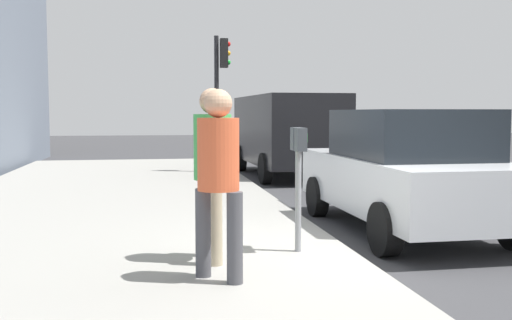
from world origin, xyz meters
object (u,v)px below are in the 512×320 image
Objects in this scene: pedestrian_bystander at (218,168)px; pedestrian_at_meter at (213,159)px; parking_meter at (298,163)px; parked_sedan_near at (405,170)px; traffic_signal at (220,81)px; parked_van_far at (286,130)px.

pedestrian_at_meter is at bearing 45.23° from pedestrian_bystander.
parking_meter is at bearing 13.30° from pedestrian_at_meter.
parking_meter is 0.32× the size of parked_sedan_near.
pedestrian_at_meter is 9.74m from traffic_signal.
traffic_signal is at bearing 12.99° from parked_sedan_near.
pedestrian_bystander reaches higher than parked_sedan_near.
parking_meter is 2.55m from parked_sedan_near.
parking_meter is at bearing 178.78° from traffic_signal.
traffic_signal reaches higher than pedestrian_at_meter.
pedestrian_bystander is 0.34× the size of parked_van_far.
parking_meter is 0.39× the size of traffic_signal.
pedestrian_bystander is (-1.00, 1.02, 0.05)m from parking_meter.
parking_meter is at bearing 1.49° from pedestrian_bystander.
pedestrian_bystander is at bearing 134.44° from parking_meter.
parked_sedan_near is (2.58, -3.01, -0.32)m from pedestrian_bystander.
traffic_signal is (7.75, 1.79, 1.68)m from parked_sedan_near.
traffic_signal is (9.32, -0.20, 1.41)m from parking_meter.
pedestrian_at_meter is at bearing 162.64° from parked_van_far.
traffic_signal reaches higher than parking_meter.
parked_sedan_near is at bearing -167.01° from traffic_signal.
traffic_signal reaches higher than parked_sedan_near.
traffic_signal reaches higher than pedestrian_bystander.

